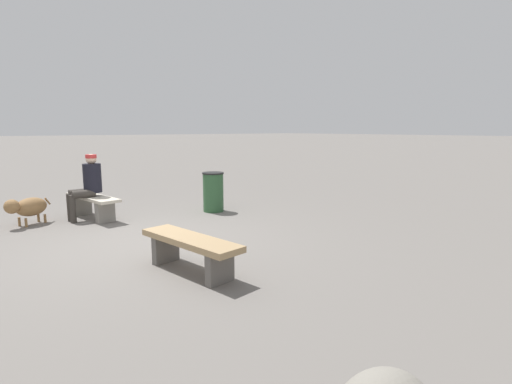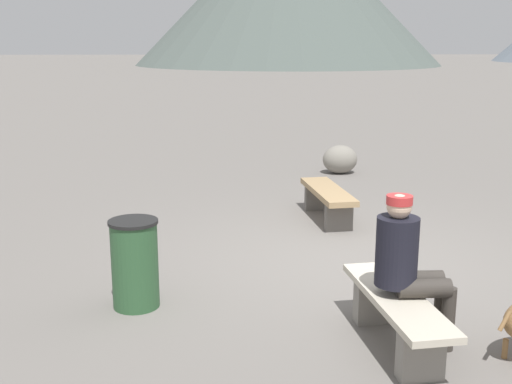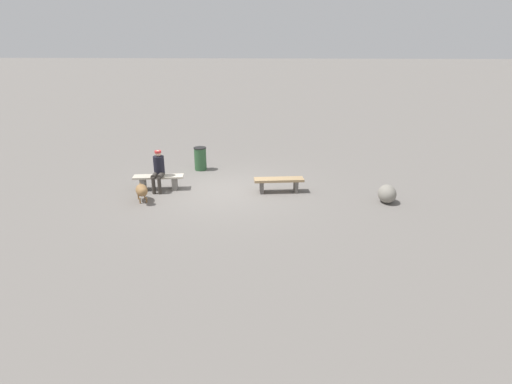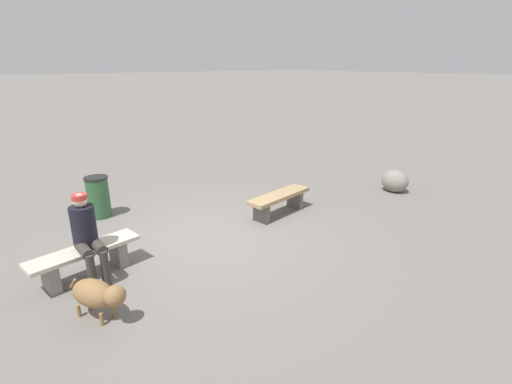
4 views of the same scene
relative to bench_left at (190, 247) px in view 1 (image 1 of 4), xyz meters
The scene contains 6 objects.
ground 1.74m from the bench_left, ahead, with size 210.00×210.00×0.06m, color slate.
bench_left is the anchor object (origin of this frame).
bench_right 3.73m from the bench_left, ahead, with size 1.57×0.59×0.44m.
seated_person 3.71m from the bench_left, ahead, with size 0.33×0.63×1.25m.
dog 4.05m from the bench_left, 15.13° to the left, with size 0.55×0.80×0.52m.
trash_bin 3.57m from the bench_left, 37.75° to the right, with size 0.45×0.45×0.82m.
Camera 1 is at (-5.75, 2.31, 1.72)m, focal length 27.76 mm.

